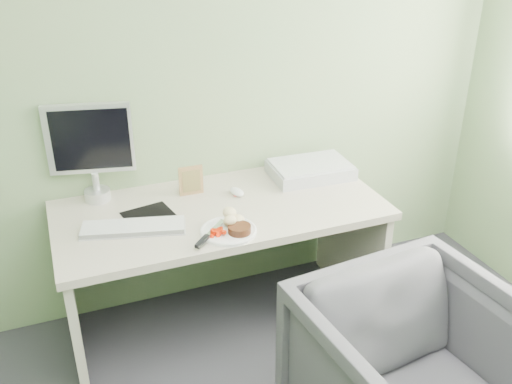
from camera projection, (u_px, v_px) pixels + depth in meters
name	position (u px, v px, depth m)	size (l,w,h in m)	color
wall_back	(194.00, 64.00, 2.83)	(3.50, 3.50, 0.00)	#68865E
desk	(221.00, 239.00, 2.88)	(1.60, 0.75, 0.73)	beige
plate	(228.00, 231.00, 2.58)	(0.26, 0.26, 0.01)	white
steak	(239.00, 229.00, 2.55)	(0.10, 0.10, 0.03)	black
potato_pile	(231.00, 219.00, 2.60)	(0.12, 0.09, 0.06)	tan
carrot_heap	(217.00, 231.00, 2.53)	(0.06, 0.05, 0.04)	red
steak_knife	(207.00, 237.00, 2.50)	(0.20, 0.20, 0.02)	silver
mousepad	(149.00, 215.00, 2.72)	(0.23, 0.20, 0.00)	black
keyboard	(133.00, 227.00, 2.59)	(0.46, 0.14, 0.02)	white
computer_mouse	(237.00, 192.00, 2.91)	(0.05, 0.10, 0.03)	white
photo_frame	(191.00, 180.00, 2.89)	(0.12, 0.01, 0.15)	#A4754C
eyedrop_bottle	(196.00, 188.00, 2.92)	(0.02, 0.02, 0.07)	white
scanner	(310.00, 170.00, 3.11)	(0.43, 0.29, 0.07)	#A3A6AA
monitor	(91.00, 147.00, 2.76)	(0.41, 0.15, 0.49)	silver
desk_chair	(416.00, 383.00, 2.24)	(0.81, 0.83, 0.76)	#3F3E44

